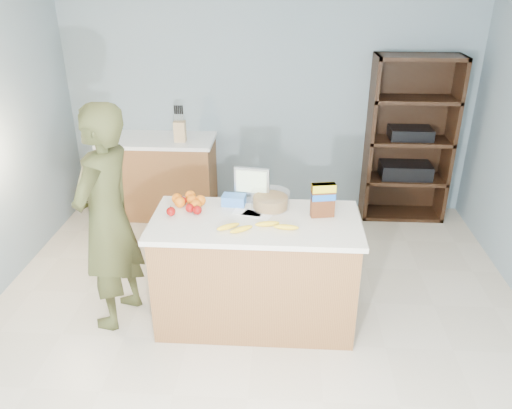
# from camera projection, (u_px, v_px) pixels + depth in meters

# --- Properties ---
(floor) EXTENTS (4.50, 5.00, 0.02)m
(floor) POSITION_uv_depth(u_px,v_px,m) (253.00, 342.00, 3.81)
(floor) COLOR beige
(floor) RESTS_ON ground
(walls) EXTENTS (4.52, 5.02, 2.51)m
(walls) POSITION_uv_depth(u_px,v_px,m) (253.00, 134.00, 3.10)
(walls) COLOR gray
(walls) RESTS_ON ground
(counter_peninsula) EXTENTS (1.56, 0.76, 0.90)m
(counter_peninsula) POSITION_uv_depth(u_px,v_px,m) (256.00, 275.00, 3.90)
(counter_peninsula) COLOR brown
(counter_peninsula) RESTS_ON ground
(back_cabinet) EXTENTS (1.24, 0.62, 0.90)m
(back_cabinet) POSITION_uv_depth(u_px,v_px,m) (161.00, 176.00, 5.67)
(back_cabinet) COLOR brown
(back_cabinet) RESTS_ON ground
(shelving_unit) EXTENTS (0.90, 0.40, 1.80)m
(shelving_unit) POSITION_uv_depth(u_px,v_px,m) (408.00, 142.00, 5.47)
(shelving_unit) COLOR black
(shelving_unit) RESTS_ON ground
(person) EXTENTS (0.57, 0.73, 1.77)m
(person) POSITION_uv_depth(u_px,v_px,m) (107.00, 219.00, 3.73)
(person) COLOR #37391B
(person) RESTS_ON ground
(knife_block) EXTENTS (0.12, 0.10, 0.31)m
(knife_block) POSITION_uv_depth(u_px,v_px,m) (180.00, 131.00, 5.34)
(knife_block) COLOR tan
(knife_block) RESTS_ON back_cabinet
(envelopes) EXTENTS (0.31, 0.21, 0.00)m
(envelopes) POSITION_uv_depth(u_px,v_px,m) (252.00, 214.00, 3.78)
(envelopes) COLOR white
(envelopes) RESTS_ON counter_peninsula
(bananas) EXTENTS (0.59, 0.20, 0.04)m
(bananas) POSITION_uv_depth(u_px,v_px,m) (256.00, 227.00, 3.55)
(bananas) COLOR yellow
(bananas) RESTS_ON counter_peninsula
(apples) EXTENTS (0.26, 0.26, 0.07)m
(apples) POSITION_uv_depth(u_px,v_px,m) (185.00, 208.00, 3.80)
(apples) COLOR maroon
(apples) RESTS_ON counter_peninsula
(oranges) EXTENTS (0.27, 0.25, 0.08)m
(oranges) POSITION_uv_depth(u_px,v_px,m) (189.00, 200.00, 3.90)
(oranges) COLOR orange
(oranges) RESTS_ON counter_peninsula
(blue_carton) EXTENTS (0.19, 0.14, 0.08)m
(blue_carton) POSITION_uv_depth(u_px,v_px,m) (234.00, 200.00, 3.91)
(blue_carton) COLOR blue
(blue_carton) RESTS_ON counter_peninsula
(salad_bowl) EXTENTS (0.30, 0.30, 0.13)m
(salad_bowl) POSITION_uv_depth(u_px,v_px,m) (270.00, 201.00, 3.86)
(salad_bowl) COLOR #267219
(salad_bowl) RESTS_ON counter_peninsula
(tv) EXTENTS (0.28, 0.12, 0.28)m
(tv) POSITION_uv_depth(u_px,v_px,m) (252.00, 183.00, 3.93)
(tv) COLOR silver
(tv) RESTS_ON counter_peninsula
(cereal_box) EXTENTS (0.18, 0.10, 0.26)m
(cereal_box) POSITION_uv_depth(u_px,v_px,m) (323.00, 198.00, 3.68)
(cereal_box) COLOR #592B14
(cereal_box) RESTS_ON counter_peninsula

